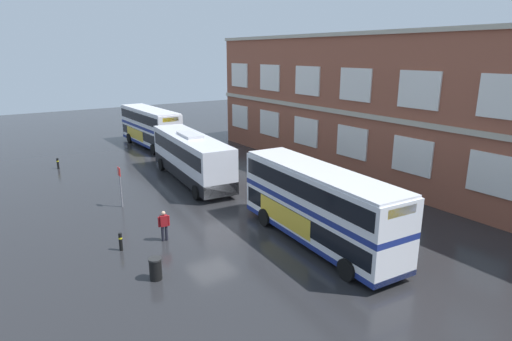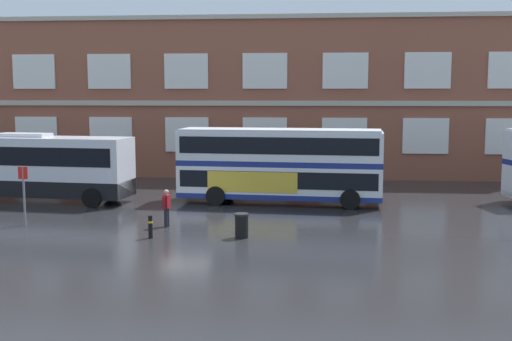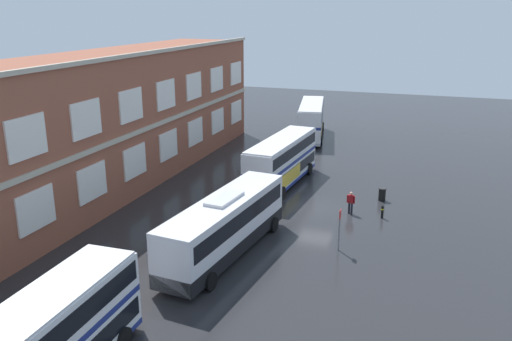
# 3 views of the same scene
# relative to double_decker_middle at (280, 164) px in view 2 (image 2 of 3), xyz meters

# --- Properties ---
(ground_plane) EXTENTS (120.00, 120.00, 0.00)m
(ground_plane) POSITION_rel_double_decker_middle_xyz_m (-4.44, -2.05, -2.15)
(ground_plane) COLOR #232326
(brick_terminal_building) EXTENTS (44.07, 8.19, 11.36)m
(brick_terminal_building) POSITION_rel_double_decker_middle_xyz_m (-4.35, 13.93, 3.39)
(brick_terminal_building) COLOR brown
(brick_terminal_building) RESTS_ON ground
(double_decker_middle) EXTENTS (11.16, 3.48, 4.07)m
(double_decker_middle) POSITION_rel_double_decker_middle_xyz_m (0.00, 0.00, 0.00)
(double_decker_middle) COLOR silver
(double_decker_middle) RESTS_ON ground
(touring_coach) EXTENTS (12.20, 3.87, 3.80)m
(touring_coach) POSITION_rel_double_decker_middle_xyz_m (-14.16, -0.58, -0.24)
(touring_coach) COLOR silver
(touring_coach) RESTS_ON ground
(waiting_passenger) EXTENTS (0.30, 0.64, 1.70)m
(waiting_passenger) POSITION_rel_double_decker_middle_xyz_m (-4.75, -6.72, -1.22)
(waiting_passenger) COLOR black
(waiting_passenger) RESTS_ON ground
(bus_stand_flag) EXTENTS (0.44, 0.10, 2.70)m
(bus_stand_flag) POSITION_rel_double_decker_middle_xyz_m (-11.24, -7.05, -0.51)
(bus_stand_flag) COLOR slate
(bus_stand_flag) RESTS_ON ground
(station_litter_bin) EXTENTS (0.60, 0.60, 1.03)m
(station_litter_bin) POSITION_rel_double_decker_middle_xyz_m (-1.13, -8.62, -1.63)
(station_litter_bin) COLOR black
(station_litter_bin) RESTS_ON ground
(safety_bollard_east) EXTENTS (0.19, 0.19, 0.95)m
(safety_bollard_east) POSITION_rel_double_decker_middle_xyz_m (-4.89, -9.04, -1.66)
(safety_bollard_east) COLOR black
(safety_bollard_east) RESTS_ON ground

